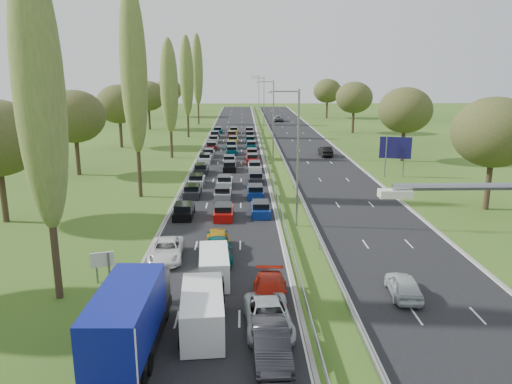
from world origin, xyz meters
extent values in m
plane|color=#2F4E18|center=(4.50, 80.00, 0.00)|extent=(260.00, 260.00, 0.00)
cube|color=black|center=(-2.25, 82.50, 0.00)|extent=(10.50, 215.00, 0.04)
cube|color=black|center=(11.25, 82.50, 0.00)|extent=(10.50, 215.00, 0.04)
cube|color=gray|center=(3.35, 82.50, 0.55)|extent=(0.06, 215.00, 0.32)
cube|color=gray|center=(5.65, 82.50, 0.55)|extent=(0.06, 215.00, 0.32)
cylinder|color=gray|center=(4.50, 43.00, 6.00)|extent=(0.18, 0.18, 12.00)
cylinder|color=gray|center=(4.50, 78.00, 6.00)|extent=(0.18, 0.18, 12.00)
cylinder|color=gray|center=(4.50, 113.00, 6.00)|extent=(0.18, 0.18, 12.00)
cylinder|color=gray|center=(4.50, 148.00, 6.00)|extent=(0.18, 0.18, 12.00)
cylinder|color=#2D2116|center=(-11.50, 29.00, 3.60)|extent=(0.44, 0.44, 7.20)
ellipsoid|color=#546C2E|center=(-11.50, 29.00, 12.40)|extent=(2.80, 2.80, 16.00)
cylinder|color=#2D2116|center=(-11.50, 54.00, 3.96)|extent=(0.44, 0.44, 7.92)
ellipsoid|color=#546C2E|center=(-11.50, 54.00, 13.64)|extent=(2.80, 2.80, 17.60)
cylinder|color=#2D2116|center=(-11.50, 79.00, 3.24)|extent=(0.44, 0.44, 6.48)
ellipsoid|color=#546C2E|center=(-11.50, 79.00, 11.16)|extent=(2.80, 2.80, 14.40)
cylinder|color=#2D2116|center=(-11.50, 104.00, 3.60)|extent=(0.44, 0.44, 7.20)
ellipsoid|color=#546C2E|center=(-11.50, 104.00, 12.40)|extent=(2.80, 2.80, 16.00)
cylinder|color=#2D2116|center=(-11.50, 129.00, 3.96)|extent=(0.44, 0.44, 7.92)
ellipsoid|color=#546C2E|center=(-11.50, 129.00, 13.64)|extent=(2.80, 2.80, 17.60)
cylinder|color=#2D2116|center=(-22.00, 45.00, 2.42)|extent=(0.56, 0.56, 4.84)
cylinder|color=#2D2116|center=(-22.00, 66.00, 2.42)|extent=(0.56, 0.56, 4.84)
ellipsoid|color=#38471E|center=(-22.00, 66.00, 7.70)|extent=(8.00, 8.00, 6.80)
cylinder|color=#2D2116|center=(-22.00, 90.00, 2.42)|extent=(0.56, 0.56, 4.84)
ellipsoid|color=#38471E|center=(-22.00, 90.00, 7.70)|extent=(8.00, 8.00, 6.80)
cylinder|color=#2D2116|center=(-22.00, 118.00, 2.42)|extent=(0.56, 0.56, 4.84)
ellipsoid|color=#38471E|center=(-22.00, 118.00, 7.70)|extent=(8.00, 8.00, 6.80)
cylinder|color=#2D2116|center=(-22.00, 150.00, 2.42)|extent=(0.56, 0.56, 4.84)
ellipsoid|color=#38471E|center=(-22.00, 150.00, 7.70)|extent=(8.00, 8.00, 6.80)
cylinder|color=#2D2116|center=(24.00, 48.00, 2.42)|extent=(0.56, 0.56, 4.84)
ellipsoid|color=#38471E|center=(24.00, 48.00, 7.70)|extent=(8.00, 8.00, 6.80)
cylinder|color=#2D2116|center=(24.00, 75.00, 2.42)|extent=(0.56, 0.56, 4.84)
ellipsoid|color=#38471E|center=(24.00, 75.00, 7.70)|extent=(8.00, 8.00, 6.80)
cylinder|color=#2D2116|center=(24.00, 110.00, 2.42)|extent=(0.56, 0.56, 4.84)
ellipsoid|color=#38471E|center=(24.00, 110.00, 7.70)|extent=(8.00, 8.00, 6.80)
cylinder|color=#2D2116|center=(24.00, 145.00, 2.42)|extent=(0.56, 0.56, 4.84)
ellipsoid|color=#38471E|center=(24.00, 145.00, 7.70)|extent=(8.00, 8.00, 6.80)
cube|color=black|center=(-5.86, 46.05, 0.44)|extent=(1.75, 4.00, 0.80)
cube|color=black|center=(-5.81, 53.96, 0.44)|extent=(1.75, 4.00, 0.80)
cube|color=#B2B7BC|center=(-5.83, 59.46, 0.44)|extent=(1.75, 4.00, 0.80)
cube|color=black|center=(-5.85, 66.40, 0.44)|extent=(1.75, 4.00, 0.80)
cube|color=silver|center=(-5.93, 74.76, 0.44)|extent=(1.75, 4.00, 0.80)
cube|color=slate|center=(-5.71, 79.57, 0.44)|extent=(1.75, 4.00, 0.80)
cube|color=#590F14|center=(-5.68, 87.25, 0.44)|extent=(1.75, 4.00, 0.80)
cube|color=#B2B7BC|center=(-5.79, 95.53, 0.44)|extent=(1.75, 4.00, 0.80)
cube|color=black|center=(-5.94, 102.80, 0.44)|extent=(1.75, 4.00, 0.80)
cube|color=#053F4C|center=(-5.68, 110.42, 0.44)|extent=(1.75, 4.00, 0.80)
cube|color=#A50C0A|center=(-2.09, 45.65, 0.44)|extent=(1.75, 4.00, 0.80)
cube|color=slate|center=(-2.44, 52.99, 0.44)|extent=(1.75, 4.00, 0.80)
cube|color=#B2B7BC|center=(-2.43, 58.63, 0.44)|extent=(1.75, 4.00, 0.80)
cube|color=black|center=(-2.08, 68.31, 0.44)|extent=(1.75, 4.00, 0.80)
cube|color=slate|center=(-2.25, 72.97, 0.44)|extent=(1.75, 4.00, 0.80)
cube|color=#053F4C|center=(-2.06, 82.14, 0.44)|extent=(1.75, 4.00, 0.80)
cube|color=#053F4C|center=(-2.27, 88.25, 0.44)|extent=(1.75, 4.00, 0.80)
cube|color=#BF990C|center=(-2.12, 95.08, 0.44)|extent=(1.75, 4.00, 0.80)
cube|color=#590F14|center=(-2.45, 102.95, 0.44)|extent=(1.75, 4.00, 0.80)
cube|color=#BF990C|center=(-2.22, 110.04, 0.44)|extent=(1.75, 4.00, 0.80)
cube|color=navy|center=(1.42, 46.62, 0.44)|extent=(1.75, 4.00, 0.80)
cube|color=navy|center=(1.10, 53.54, 0.44)|extent=(1.75, 4.00, 0.80)
cube|color=black|center=(1.32, 60.64, 0.44)|extent=(1.75, 4.00, 0.80)
cube|color=silver|center=(1.36, 68.16, 0.44)|extent=(1.75, 4.00, 0.80)
cube|color=#A50C0A|center=(1.15, 74.40, 0.44)|extent=(1.75, 4.00, 0.80)
cube|color=#A50C0A|center=(1.19, 79.53, 0.44)|extent=(1.75, 4.00, 0.80)
cube|color=#053F4C|center=(1.23, 88.07, 0.44)|extent=(1.75, 4.00, 0.80)
cube|color=#053F4C|center=(1.15, 94.92, 0.44)|extent=(1.75, 4.00, 0.80)
cube|color=black|center=(1.16, 102.37, 0.44)|extent=(1.75, 4.00, 0.80)
cube|color=#590F14|center=(1.18, 109.62, 0.44)|extent=(1.75, 4.00, 0.80)
imported|color=white|center=(-5.89, 35.21, 0.72)|extent=(2.56, 5.15, 1.40)
imported|color=#055250|center=(-2.10, 35.25, 0.72)|extent=(2.31, 4.93, 1.39)
imported|color=#D4980E|center=(-2.20, 36.80, 0.78)|extent=(2.06, 4.57, 1.52)
imported|color=black|center=(1.05, 21.97, 0.83)|extent=(1.88, 4.95, 1.61)
imported|color=#A8AEB1|center=(1.05, 24.80, 0.76)|extent=(2.72, 5.43, 1.48)
imported|color=#A9180A|center=(1.30, 27.79, 0.75)|extent=(2.33, 5.16, 1.47)
imported|color=#B5BCBF|center=(9.55, 28.62, 0.73)|extent=(1.95, 4.26, 1.42)
imported|color=black|center=(13.05, 79.85, 0.81)|extent=(1.78, 4.84, 1.58)
imported|color=slate|center=(9.48, 135.92, 0.81)|extent=(2.99, 5.84, 1.58)
cube|color=black|center=(-5.69, 22.77, 0.72)|extent=(2.38, 8.91, 0.50)
cube|color=navy|center=(-5.69, 21.68, 2.50)|extent=(2.48, 6.73, 2.56)
cube|color=silver|center=(-5.69, 18.34, 2.50)|extent=(2.42, 0.06, 2.46)
cube|color=black|center=(-5.69, 26.13, 1.57)|extent=(2.42, 2.18, 2.20)
cylinder|color=black|center=(-5.69, 26.02, 0.52)|extent=(2.08, 1.00, 1.00)
cylinder|color=black|center=(-5.69, 19.51, 0.52)|extent=(2.08, 1.00, 1.00)
cube|color=white|center=(-2.42, 24.66, 1.16)|extent=(2.17, 5.42, 2.17)
cube|color=black|center=(-2.42, 27.04, 1.05)|extent=(2.11, 0.87, 1.73)
cylinder|color=black|center=(-3.34, 26.39, 0.39)|extent=(0.27, 0.74, 0.74)
cylinder|color=black|center=(-1.50, 22.93, 0.39)|extent=(0.27, 0.74, 0.74)
cube|color=white|center=(-2.19, 31.34, 1.01)|extent=(1.88, 4.71, 1.88)
cube|color=black|center=(-2.19, 33.41, 0.91)|extent=(1.84, 0.75, 1.51)
cylinder|color=black|center=(-2.99, 32.84, 0.34)|extent=(0.24, 0.64, 0.64)
cylinder|color=black|center=(-1.39, 29.83, 0.34)|extent=(0.24, 0.64, 0.64)
cylinder|color=gray|center=(-9.80, 31.15, 1.05)|extent=(0.16, 0.16, 2.10)
cylinder|color=gray|center=(-9.00, 31.15, 1.05)|extent=(0.16, 0.16, 2.10)
cube|color=silver|center=(-9.40, 31.15, 1.60)|extent=(1.46, 0.54, 1.00)
cylinder|color=gray|center=(18.20, 63.72, 2.60)|extent=(0.16, 0.16, 5.20)
cylinder|color=gray|center=(20.60, 63.72, 2.60)|extent=(0.16, 0.16, 5.20)
cube|color=#161252|center=(19.40, 63.72, 3.80)|extent=(3.90, 1.09, 2.80)
camera|label=1|loc=(-0.24, 0.61, 13.55)|focal=35.00mm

